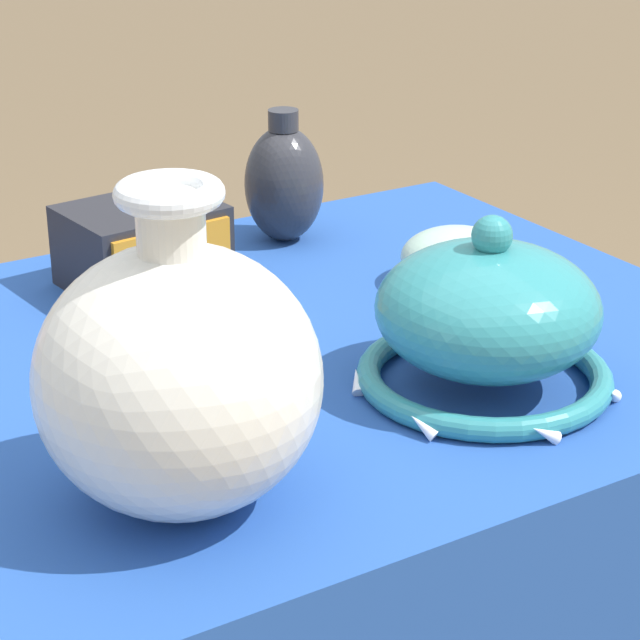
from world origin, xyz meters
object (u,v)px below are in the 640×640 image
(mosaic_tile_box, at_px, (143,246))
(jar_round_charcoal, at_px, (284,183))
(bowl_shallow_celadon, at_px, (458,258))
(vase_dome_bell, at_px, (487,322))
(vase_tall_bulbous, at_px, (178,377))

(mosaic_tile_box, xyz_separation_m, jar_round_charcoal, (0.21, 0.05, 0.03))
(bowl_shallow_celadon, bearing_deg, vase_dome_bell, -121.60)
(vase_tall_bulbous, distance_m, jar_round_charcoal, 0.61)
(mosaic_tile_box, bearing_deg, vase_dome_bell, -73.89)
(mosaic_tile_box, bearing_deg, jar_round_charcoal, 7.15)
(bowl_shallow_celadon, bearing_deg, vase_tall_bulbous, -151.00)
(jar_round_charcoal, bearing_deg, vase_tall_bulbous, -127.30)
(vase_dome_bell, distance_m, mosaic_tile_box, 0.43)
(bowl_shallow_celadon, distance_m, jar_round_charcoal, 0.25)
(vase_tall_bulbous, height_order, mosaic_tile_box, vase_tall_bulbous)
(vase_tall_bulbous, relative_size, jar_round_charcoal, 1.60)
(mosaic_tile_box, height_order, bowl_shallow_celadon, mosaic_tile_box)
(vase_tall_bulbous, distance_m, bowl_shallow_celadon, 0.52)
(vase_dome_bell, bearing_deg, mosaic_tile_box, 112.05)
(vase_tall_bulbous, relative_size, bowl_shallow_celadon, 2.04)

